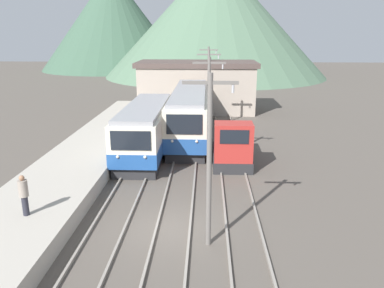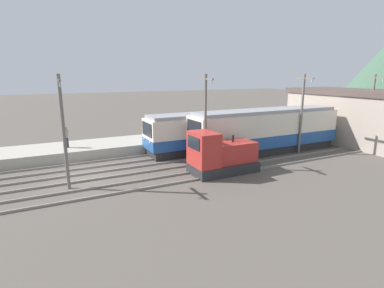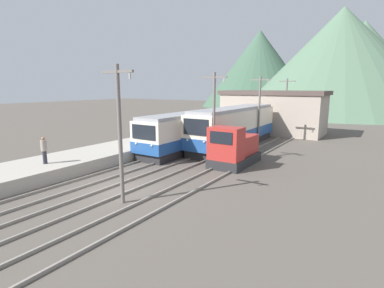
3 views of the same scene
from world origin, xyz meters
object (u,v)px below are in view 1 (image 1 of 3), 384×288
(shunting_locomotive, at_px, (232,146))
(catenary_mast_distant, at_px, (208,75))
(catenary_mast_near, at_px, (210,156))
(catenary_mast_mid, at_px, (209,108))
(commuter_train_center, at_px, (190,115))
(commuter_train_left, at_px, (146,131))
(catenary_mast_far, at_px, (209,87))
(person_on_platform, at_px, (24,194))

(shunting_locomotive, relative_size, catenary_mast_distant, 0.70)
(catenary_mast_near, height_order, catenary_mast_mid, same)
(catenary_mast_distant, bearing_deg, commuter_train_center, -97.25)
(catenary_mast_near, bearing_deg, commuter_train_left, 110.30)
(commuter_train_left, distance_m, commuter_train_center, 5.50)
(commuter_train_center, relative_size, shunting_locomotive, 3.04)
(commuter_train_center, relative_size, catenary_mast_distant, 2.11)
(catenary_mast_near, bearing_deg, catenary_mast_distant, 90.00)
(catenary_mast_near, relative_size, catenary_mast_far, 1.00)
(shunting_locomotive, distance_m, catenary_mast_distant, 18.66)
(commuter_train_center, distance_m, catenary_mast_mid, 7.39)
(shunting_locomotive, height_order, catenary_mast_near, catenary_mast_near)
(catenary_mast_near, distance_m, catenary_mast_distant, 28.23)
(catenary_mast_far, distance_m, catenary_mast_distant, 9.41)
(commuter_train_left, distance_m, catenary_mast_near, 12.59)
(commuter_train_left, distance_m, shunting_locomotive, 6.10)
(commuter_train_left, height_order, shunting_locomotive, commuter_train_left)
(catenary_mast_far, distance_m, person_on_platform, 19.85)
(catenary_mast_far, bearing_deg, shunting_locomotive, -80.61)
(commuter_train_center, xyz_separation_m, catenary_mast_near, (1.51, -16.38, 1.93))
(catenary_mast_near, bearing_deg, catenary_mast_mid, 90.00)
(catenary_mast_far, bearing_deg, person_on_platform, -112.54)
(catenary_mast_near, bearing_deg, catenary_mast_far, 90.00)
(commuter_train_center, bearing_deg, catenary_mast_far, 58.30)
(commuter_train_center, relative_size, catenary_mast_near, 2.11)
(commuter_train_left, xyz_separation_m, shunting_locomotive, (5.80, -1.85, -0.41))
(commuter_train_center, relative_size, person_on_platform, 8.14)
(commuter_train_center, bearing_deg, catenary_mast_near, -84.74)
(catenary_mast_mid, height_order, catenary_mast_distant, same)
(commuter_train_center, xyz_separation_m, shunting_locomotive, (3.00, -6.58, -0.57))
(catenary_mast_mid, distance_m, catenary_mast_far, 9.41)
(commuter_train_center, xyz_separation_m, catenary_mast_far, (1.51, 2.44, 1.93))
(catenary_mast_distant, bearing_deg, catenary_mast_mid, -90.00)
(catenary_mast_mid, height_order, catenary_mast_far, same)
(catenary_mast_mid, xyz_separation_m, catenary_mast_distant, (0.00, 18.82, 0.00))
(catenary_mast_mid, distance_m, catenary_mast_distant, 18.82)
(shunting_locomotive, bearing_deg, commuter_train_center, 114.51)
(commuter_train_center, bearing_deg, person_on_platform, -110.99)
(person_on_platform, bearing_deg, shunting_locomotive, 45.51)
(commuter_train_center, xyz_separation_m, catenary_mast_mid, (1.51, -6.97, 1.93))
(shunting_locomotive, height_order, catenary_mast_distant, catenary_mast_distant)
(catenary_mast_near, relative_size, person_on_platform, 3.85)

